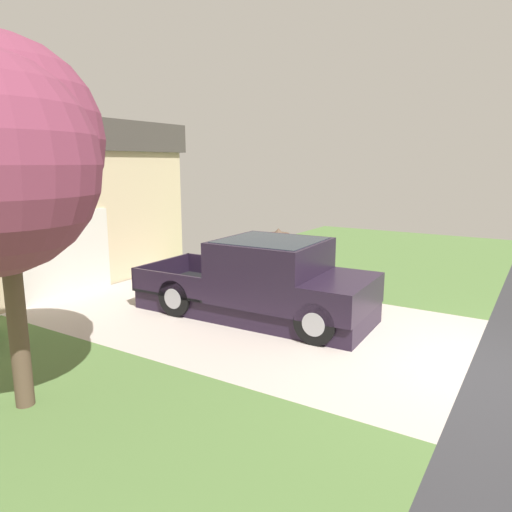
{
  "coord_description": "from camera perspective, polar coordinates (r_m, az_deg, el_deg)",
  "views": [
    {
      "loc": [
        -7.93,
        -0.83,
        3.24
      ],
      "look_at": [
        0.62,
        4.5,
        1.24
      ],
      "focal_mm": 33.02,
      "sensor_mm": 36.0,
      "label": 1
    }
  ],
  "objects": [
    {
      "name": "pickup_truck",
      "position": [
        9.92,
        1.51,
        -3.23
      ],
      "size": [
        2.29,
        5.16,
        1.68
      ],
      "rotation": [
        0.0,
        0.0,
        3.17
      ],
      "color": "black",
      "rests_on": "ground"
    },
    {
      "name": "person_with_hat",
      "position": [
        11.21,
        2.71,
        -0.45
      ],
      "size": [
        0.5,
        0.5,
        1.72
      ],
      "rotation": [
        0.0,
        0.0,
        -2.84
      ],
      "color": "#333842",
      "rests_on": "ground"
    },
    {
      "name": "handbag",
      "position": [
        11.19,
        3.09,
        -4.96
      ],
      "size": [
        0.33,
        0.22,
        0.4
      ],
      "color": "brown",
      "rests_on": "ground"
    }
  ]
}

